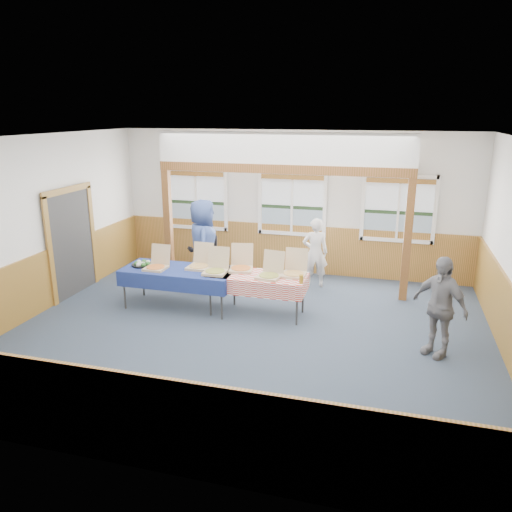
% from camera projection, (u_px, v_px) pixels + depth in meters
% --- Properties ---
extents(floor, '(8.00, 8.00, 0.00)m').
position_uv_depth(floor, '(249.00, 332.00, 8.41)').
color(floor, '#293742').
rests_on(floor, ground).
extents(ceiling, '(8.00, 8.00, 0.00)m').
position_uv_depth(ceiling, '(248.00, 138.00, 7.51)').
color(ceiling, white).
rests_on(ceiling, wall_back).
extents(wall_back, '(8.00, 0.00, 8.00)m').
position_uv_depth(wall_back, '(292.00, 203.00, 11.20)').
color(wall_back, silver).
rests_on(wall_back, floor).
extents(wall_front, '(8.00, 0.00, 8.00)m').
position_uv_depth(wall_front, '(145.00, 330.00, 4.72)').
color(wall_front, silver).
rests_on(wall_front, floor).
extents(wall_left, '(0.00, 8.00, 8.00)m').
position_uv_depth(wall_left, '(36.00, 226.00, 8.99)').
color(wall_left, silver).
rests_on(wall_left, floor).
extents(wainscot_back, '(7.98, 0.05, 1.10)m').
position_uv_depth(wainscot_back, '(291.00, 248.00, 11.47)').
color(wainscot_back, brown).
rests_on(wainscot_back, floor).
extents(wainscot_front, '(7.98, 0.05, 1.10)m').
position_uv_depth(wainscot_front, '(153.00, 424.00, 5.04)').
color(wainscot_front, brown).
rests_on(wainscot_front, floor).
extents(wainscot_left, '(0.05, 6.98, 1.10)m').
position_uv_depth(wainscot_left, '(44.00, 281.00, 9.27)').
color(wainscot_left, brown).
rests_on(wainscot_left, floor).
extents(wainscot_right, '(0.05, 6.98, 1.10)m').
position_uv_depth(wainscot_right, '(512.00, 329.00, 7.23)').
color(wainscot_right, brown).
rests_on(wainscot_right, floor).
extents(cased_opening, '(0.06, 1.30, 2.10)m').
position_uv_depth(cased_opening, '(72.00, 243.00, 9.96)').
color(cased_opening, '#2D2D2D').
rests_on(cased_opening, wall_left).
extents(window_left, '(1.56, 0.10, 1.46)m').
position_uv_depth(window_left, '(196.00, 195.00, 11.72)').
color(window_left, white).
rests_on(window_left, wall_back).
extents(window_mid, '(1.56, 0.10, 1.46)m').
position_uv_depth(window_mid, '(292.00, 200.00, 11.13)').
color(window_mid, white).
rests_on(window_mid, wall_back).
extents(window_right, '(1.56, 0.10, 1.46)m').
position_uv_depth(window_right, '(399.00, 205.00, 10.54)').
color(window_right, white).
rests_on(window_right, wall_back).
extents(post_left, '(0.15, 0.15, 2.40)m').
position_uv_depth(post_left, '(168.00, 225.00, 10.84)').
color(post_left, brown).
rests_on(post_left, floor).
extents(post_right, '(0.15, 0.15, 2.40)m').
position_uv_depth(post_right, '(407.00, 241.00, 9.56)').
color(post_right, brown).
rests_on(post_right, floor).
extents(cross_beam, '(5.15, 0.18, 0.18)m').
position_uv_depth(cross_beam, '(281.00, 169.00, 9.84)').
color(cross_beam, brown).
rests_on(cross_beam, post_left).
extents(table_left, '(2.21, 1.20, 0.76)m').
position_uv_depth(table_left, '(179.00, 271.00, 9.32)').
color(table_left, '#2D2D2D').
rests_on(table_left, floor).
extents(table_right, '(1.81, 0.89, 0.76)m').
position_uv_depth(table_right, '(257.00, 278.00, 8.98)').
color(table_right, '#2D2D2D').
rests_on(table_right, floor).
extents(pizza_box_a, '(0.39, 0.47, 0.42)m').
position_uv_depth(pizza_box_a, '(157.00, 265.00, 9.29)').
color(pizza_box_a, tan).
rests_on(pizza_box_a, table_left).
extents(pizza_box_b, '(0.42, 0.50, 0.44)m').
position_uv_depth(pizza_box_b, '(200.00, 264.00, 9.35)').
color(pizza_box_b, tan).
rests_on(pizza_box_b, table_left).
extents(pizza_box_c, '(0.42, 0.50, 0.44)m').
position_uv_depth(pizza_box_c, '(216.00, 269.00, 9.05)').
color(pizza_box_c, tan).
rests_on(pizza_box_c, table_right).
extents(pizza_box_d, '(0.50, 0.58, 0.45)m').
position_uv_depth(pizza_box_d, '(241.00, 267.00, 9.22)').
color(pizza_box_d, tan).
rests_on(pizza_box_d, table_right).
extents(pizza_box_e, '(0.46, 0.53, 0.43)m').
position_uv_depth(pizza_box_e, '(270.00, 274.00, 8.81)').
color(pizza_box_e, tan).
rests_on(pizza_box_e, table_right).
extents(pizza_box_f, '(0.41, 0.50, 0.45)m').
position_uv_depth(pizza_box_f, '(294.00, 272.00, 8.91)').
color(pizza_box_f, tan).
rests_on(pizza_box_f, table_right).
extents(veggie_tray, '(0.41, 0.41, 0.09)m').
position_uv_depth(veggie_tray, '(143.00, 264.00, 9.49)').
color(veggie_tray, black).
rests_on(veggie_tray, table_left).
extents(drink_glass, '(0.07, 0.07, 0.15)m').
position_uv_depth(drink_glass, '(301.00, 279.00, 8.50)').
color(drink_glass, olive).
rests_on(drink_glass, table_right).
extents(woman_white, '(0.61, 0.48, 1.48)m').
position_uv_depth(woman_white, '(315.00, 253.00, 10.42)').
color(woman_white, silver).
rests_on(woman_white, floor).
extents(woman_black, '(0.92, 0.85, 1.51)m').
position_uv_depth(woman_black, '(205.00, 251.00, 10.50)').
color(woman_black, black).
rests_on(woman_black, floor).
extents(man_blue, '(0.88, 1.07, 1.88)m').
position_uv_depth(man_blue, '(203.00, 244.00, 10.29)').
color(man_blue, '#32467F').
rests_on(man_blue, floor).
extents(person_grey, '(0.95, 0.88, 1.56)m').
position_uv_depth(person_grey, '(439.00, 306.00, 7.45)').
color(person_grey, slate).
rests_on(person_grey, floor).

